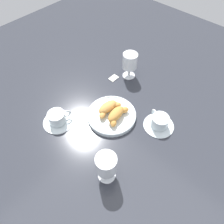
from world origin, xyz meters
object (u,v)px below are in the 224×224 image
Objects in this scene: croissant_small at (117,114)px; coffee_cup_near at (58,118)px; pastry_plate at (112,114)px; coffee_cup_far at (159,122)px; sugar_packet at (114,78)px; juice_glass_right at (106,165)px; croissant_large at (108,108)px; juice_glass_left at (130,62)px.

coffee_cup_near is at bearing -44.86° from croissant_small.
pastry_plate is 1.67× the size of coffee_cup_near.
coffee_cup_far is (-0.10, 0.16, -0.01)m from croissant_small.
sugar_packet is at bearing -178.80° from coffee_cup_near.
sugar_packet is (-0.38, -0.01, -0.02)m from coffee_cup_near.
croissant_small is at bearing 135.14° from coffee_cup_near.
juice_glass_right is 0.55m from sugar_packet.
coffee_cup_near is at bearing 1.28° from sugar_packet.
coffee_cup_near is at bearing -34.98° from croissant_large.
croissant_small reaches higher than pastry_plate.
juice_glass_right reaches higher than croissant_large.
coffee_cup_near is 0.45m from coffee_cup_far.
croissant_small is 0.19m from coffee_cup_far.
juice_glass_left is at bearing -148.91° from juice_glass_right.
pastry_plate is 0.22m from coffee_cup_far.
juice_glass_left is at bearing -150.75° from croissant_small.
coffee_cup_far is at bearing 115.04° from croissant_large.
juice_glass_right is (0.22, 0.18, 0.08)m from pastry_plate.
croissant_small is at bearing -57.60° from coffee_cup_far.
sugar_packet is (-0.42, -0.34, -0.09)m from juice_glass_right.
sugar_packet is at bearing -139.57° from pastry_plate.
coffee_cup_far is 0.37m from sugar_packet.
juice_glass_left reaches higher than croissant_large.
coffee_cup_near is (0.19, -0.16, 0.01)m from pastry_plate.
pastry_plate is at bearing -141.66° from juice_glass_right.
sugar_packet is at bearing -143.94° from croissant_large.
juice_glass_right is at bearing 38.34° from pastry_plate.
pastry_plate is at bearing -90.92° from croissant_small.
juice_glass_right is (0.32, -0.01, 0.07)m from coffee_cup_far.
croissant_small is at bearing 29.25° from juice_glass_left.
coffee_cup_near reaches higher than pastry_plate.
croissant_small is 1.00× the size of coffee_cup_near.
sugar_packet is at bearing -134.78° from croissant_small.
coffee_cup_far is at bearing 61.87° from juice_glass_left.
croissant_large is 0.24m from sugar_packet.
juice_glass_left is (-0.45, 0.04, 0.07)m from coffee_cup_near.
croissant_large is 1.00× the size of coffee_cup_far.
pastry_plate is 1.62× the size of juice_glass_right.
croissant_small is 0.28m from sugar_packet.
croissant_small is 0.97× the size of juice_glass_left.
coffee_cup_near is at bearing -95.70° from juice_glass_right.
juice_glass_left is 0.12m from sugar_packet.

